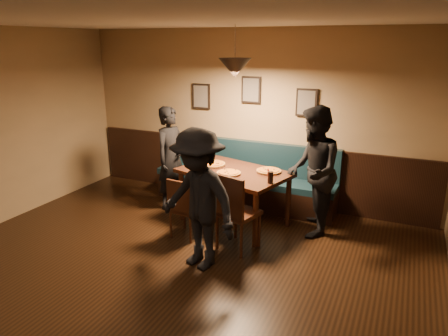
{
  "coord_description": "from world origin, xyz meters",
  "views": [
    {
      "loc": [
        2.34,
        -2.68,
        2.58
      ],
      "look_at": [
        0.15,
        2.1,
        0.95
      ],
      "focal_mm": 32.71,
      "sensor_mm": 36.0,
      "label": 1
    }
  ],
  "objects_px": {
    "soda_glass": "(270,177)",
    "diner_left": "(171,158)",
    "diner_right": "(313,172)",
    "chair_near_right": "(238,211)",
    "diner_front": "(198,200)",
    "chair_near_left": "(187,207)",
    "booth_bench": "(244,175)",
    "dining_table": "(234,197)",
    "tabasco_bottle": "(268,172)"
  },
  "relations": [
    {
      "from": "chair_near_left",
      "to": "tabasco_bottle",
      "type": "relative_size",
      "value": 8.0
    },
    {
      "from": "booth_bench",
      "to": "tabasco_bottle",
      "type": "relative_size",
      "value": 28.22
    },
    {
      "from": "booth_bench",
      "to": "diner_right",
      "type": "xyz_separation_m",
      "value": [
        1.24,
        -0.59,
        0.4
      ]
    },
    {
      "from": "chair_near_left",
      "to": "soda_glass",
      "type": "relative_size",
      "value": 5.41
    },
    {
      "from": "chair_near_right",
      "to": "soda_glass",
      "type": "bearing_deg",
      "value": 69.4
    },
    {
      "from": "chair_near_left",
      "to": "soda_glass",
      "type": "distance_m",
      "value": 1.21
    },
    {
      "from": "diner_right",
      "to": "diner_left",
      "type": "bearing_deg",
      "value": -105.91
    },
    {
      "from": "dining_table",
      "to": "diner_right",
      "type": "xyz_separation_m",
      "value": [
        1.09,
        0.16,
        0.49
      ]
    },
    {
      "from": "booth_bench",
      "to": "dining_table",
      "type": "distance_m",
      "value": 0.77
    },
    {
      "from": "diner_left",
      "to": "diner_front",
      "type": "bearing_deg",
      "value": -128.16
    },
    {
      "from": "booth_bench",
      "to": "chair_near_left",
      "type": "relative_size",
      "value": 3.53
    },
    {
      "from": "booth_bench",
      "to": "tabasco_bottle",
      "type": "xyz_separation_m",
      "value": [
        0.67,
        -0.77,
        0.36
      ]
    },
    {
      "from": "diner_right",
      "to": "booth_bench",
      "type": "bearing_deg",
      "value": -131.33
    },
    {
      "from": "diner_front",
      "to": "soda_glass",
      "type": "xyz_separation_m",
      "value": [
        0.54,
        0.99,
        0.05
      ]
    },
    {
      "from": "chair_near_right",
      "to": "diner_front",
      "type": "distance_m",
      "value": 0.72
    },
    {
      "from": "booth_bench",
      "to": "diner_right",
      "type": "bearing_deg",
      "value": -25.53
    },
    {
      "from": "soda_glass",
      "to": "tabasco_bottle",
      "type": "relative_size",
      "value": 1.48
    },
    {
      "from": "dining_table",
      "to": "diner_left",
      "type": "xyz_separation_m",
      "value": [
        -1.15,
        0.16,
        0.42
      ]
    },
    {
      "from": "chair_near_right",
      "to": "chair_near_left",
      "type": "bearing_deg",
      "value": -167.02
    },
    {
      "from": "diner_right",
      "to": "soda_glass",
      "type": "xyz_separation_m",
      "value": [
        -0.45,
        -0.44,
        -0.01
      ]
    },
    {
      "from": "chair_near_left",
      "to": "diner_front",
      "type": "distance_m",
      "value": 0.9
    },
    {
      "from": "chair_near_left",
      "to": "chair_near_right",
      "type": "height_order",
      "value": "chair_near_right"
    },
    {
      "from": "diner_left",
      "to": "dining_table",
      "type": "bearing_deg",
      "value": -87.13
    },
    {
      "from": "diner_right",
      "to": "soda_glass",
      "type": "bearing_deg",
      "value": -61.31
    },
    {
      "from": "diner_left",
      "to": "diner_right",
      "type": "height_order",
      "value": "diner_right"
    },
    {
      "from": "diner_left",
      "to": "soda_glass",
      "type": "bearing_deg",
      "value": -93.21
    },
    {
      "from": "chair_near_right",
      "to": "diner_front",
      "type": "bearing_deg",
      "value": -98.72
    },
    {
      "from": "diner_left",
      "to": "tabasco_bottle",
      "type": "xyz_separation_m",
      "value": [
        1.67,
        -0.18,
        0.04
      ]
    },
    {
      "from": "chair_near_right",
      "to": "diner_front",
      "type": "relative_size",
      "value": 0.61
    },
    {
      "from": "diner_left",
      "to": "soda_glass",
      "type": "xyz_separation_m",
      "value": [
        1.79,
        -0.45,
        0.07
      ]
    },
    {
      "from": "dining_table",
      "to": "chair_near_left",
      "type": "bearing_deg",
      "value": -107.05
    },
    {
      "from": "diner_right",
      "to": "diner_front",
      "type": "distance_m",
      "value": 1.75
    },
    {
      "from": "diner_front",
      "to": "diner_right",
      "type": "bearing_deg",
      "value": 73.18
    },
    {
      "from": "dining_table",
      "to": "soda_glass",
      "type": "xyz_separation_m",
      "value": [
        0.64,
        -0.29,
        0.48
      ]
    },
    {
      "from": "booth_bench",
      "to": "dining_table",
      "type": "relative_size",
      "value": 1.99
    },
    {
      "from": "diner_right",
      "to": "diner_front",
      "type": "xyz_separation_m",
      "value": [
        -0.99,
        -1.44,
        -0.05
      ]
    },
    {
      "from": "soda_glass",
      "to": "diner_front",
      "type": "bearing_deg",
      "value": -118.56
    },
    {
      "from": "chair_near_right",
      "to": "diner_left",
      "type": "relative_size",
      "value": 0.63
    },
    {
      "from": "dining_table",
      "to": "chair_near_right",
      "type": "bearing_deg",
      "value": -47.51
    },
    {
      "from": "chair_near_left",
      "to": "diner_left",
      "type": "xyz_separation_m",
      "value": [
        -0.73,
        0.82,
        0.39
      ]
    },
    {
      "from": "chair_near_left",
      "to": "chair_near_right",
      "type": "xyz_separation_m",
      "value": [
        0.77,
        -0.02,
        0.09
      ]
    },
    {
      "from": "booth_bench",
      "to": "diner_right",
      "type": "distance_m",
      "value": 1.43
    },
    {
      "from": "booth_bench",
      "to": "dining_table",
      "type": "xyz_separation_m",
      "value": [
        0.15,
        -0.75,
        -0.1
      ]
    },
    {
      "from": "diner_left",
      "to": "chair_near_left",
      "type": "bearing_deg",
      "value": -127.41
    },
    {
      "from": "chair_near_left",
      "to": "chair_near_right",
      "type": "relative_size",
      "value": 0.83
    },
    {
      "from": "soda_glass",
      "to": "diner_left",
      "type": "bearing_deg",
      "value": 165.89
    },
    {
      "from": "chair_near_left",
      "to": "soda_glass",
      "type": "xyz_separation_m",
      "value": [
        1.05,
        0.38,
        0.46
      ]
    },
    {
      "from": "tabasco_bottle",
      "to": "soda_glass",
      "type": "bearing_deg",
      "value": -66.21
    },
    {
      "from": "booth_bench",
      "to": "diner_front",
      "type": "distance_m",
      "value": 2.07
    },
    {
      "from": "booth_bench",
      "to": "chair_near_left",
      "type": "distance_m",
      "value": 1.44
    }
  ]
}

